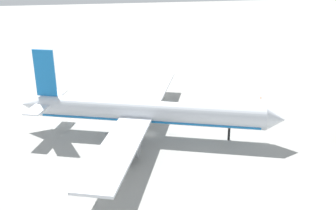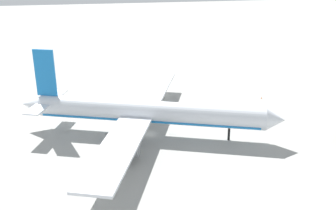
{
  "view_description": "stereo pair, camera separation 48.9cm",
  "coord_description": "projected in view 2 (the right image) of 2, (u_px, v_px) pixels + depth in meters",
  "views": [
    {
      "loc": [
        -13.69,
        -102.19,
        49.51
      ],
      "look_at": [
        5.63,
        1.77,
        7.98
      ],
      "focal_mm": 42.44,
      "sensor_mm": 36.0,
      "label": 1
    },
    {
      "loc": [
        -13.21,
        -102.28,
        49.51
      ],
      "look_at": [
        5.63,
        1.77,
        7.98
      ],
      "focal_mm": 42.44,
      "sensor_mm": 36.0,
      "label": 2
    }
  ],
  "objects": [
    {
      "name": "ground_plane",
      "position": [
        150.0,
        134.0,
        113.97
      ],
      "size": [
        600.0,
        600.0,
        0.0
      ],
      "primitive_type": "plane",
      "color": "#9E9E99"
    },
    {
      "name": "airliner",
      "position": [
        145.0,
        113.0,
        111.51
      ],
      "size": [
        73.07,
        79.24,
        23.7
      ],
      "color": "silver",
      "rests_on": "ground"
    },
    {
      "name": "traffic_cone_2",
      "position": [
        261.0,
        98.0,
        141.31
      ],
      "size": [
        0.36,
        0.36,
        0.55
      ],
      "primitive_type": "cone",
      "color": "orange",
      "rests_on": "ground"
    }
  ]
}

